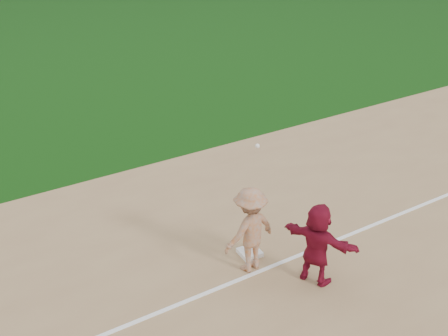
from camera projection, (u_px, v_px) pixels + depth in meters
ground at (260, 245)px, 12.56m from camera, size 160.00×160.00×0.00m
foul_line at (282, 262)px, 11.95m from camera, size 60.00×0.10×0.01m
first_base at (250, 252)px, 12.19m from camera, size 0.48×0.48×0.10m
base_runner at (317, 244)px, 11.04m from camera, size 1.09×1.69×1.74m
first_base_play at (250, 230)px, 11.37m from camera, size 1.27×0.92×2.56m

